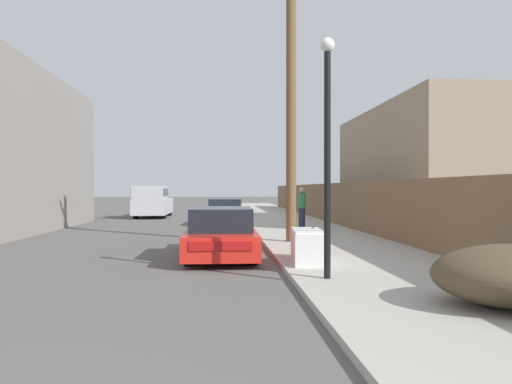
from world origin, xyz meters
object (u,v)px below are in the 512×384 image
Objects in this scene: parked_sports_car_red at (221,234)px; utility_pole at (291,86)px; discarded_fridge at (307,246)px; pickup_truck at (152,202)px; pedestrian at (302,207)px; car_parked_mid at (226,213)px; street_lamp at (327,138)px.

utility_pole is at bearing 49.82° from parked_sports_car_red.
discarded_fridge is at bearing -93.45° from utility_pole.
utility_pole reaches higher than pickup_truck.
utility_pole is at bearing -102.57° from pedestrian.
car_parked_mid is (-1.63, 13.19, 0.12)m from discarded_fridge.
street_lamp is at bearing -97.23° from pedestrian.
car_parked_mid is 2.71× the size of pedestrian.
street_lamp reaches higher than parked_sports_car_red.
parked_sports_car_red is 1.07× the size of street_lamp.
car_parked_mid is 15.38m from street_lamp.
discarded_fridge is at bearing 106.69° from pickup_truck.
street_lamp is 2.58× the size of pedestrian.
parked_sports_car_red is at bearing 116.36° from street_lamp.
street_lamp is (-0.25, -6.34, -2.23)m from utility_pole.
pickup_truck is (-4.38, 6.59, 0.36)m from car_parked_mid.
utility_pole reaches higher than street_lamp.
parked_sports_car_red is 8.96m from pedestrian.
pickup_truck reaches higher than parked_sports_car_red.
discarded_fridge is 13.30m from car_parked_mid.
pickup_truck is (-6.02, 19.78, 0.47)m from discarded_fridge.
utility_pole is 7.07m from pedestrian.
pickup_truck is 0.58× the size of utility_pole.
car_parked_mid is 4.43m from pedestrian.
pickup_truck is at bearing 111.81° from discarded_fridge.
car_parked_mid is at bearing 101.95° from discarded_fridge.
discarded_fridge is at bearing -98.68° from pedestrian.
utility_pole is (2.15, 2.51, 4.30)m from parked_sports_car_red.
pickup_truck is 17.09m from utility_pole.
pedestrian is (3.18, -3.06, 0.38)m from car_parked_mid.
pickup_truck is (-4.13, 17.92, 0.37)m from parked_sports_car_red.
street_lamp is at bearing -84.72° from discarded_fridge.
street_lamp is (1.64, -15.16, 2.05)m from car_parked_mid.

